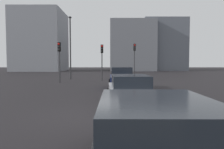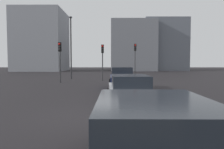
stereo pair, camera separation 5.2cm
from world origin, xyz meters
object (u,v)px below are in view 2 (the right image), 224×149
object	(u,v)px
car_black_left_third	(151,147)
traffic_light_near_right	(103,55)
traffic_light_far_left	(135,54)
street_lamp_kerbside	(71,43)
car_navy_left_lead	(122,78)
car_silver_left_second	(130,91)
traffic_light_near_left	(60,54)

from	to	relation	value
car_black_left_third	traffic_light_near_right	world-z (taller)	traffic_light_near_right
traffic_light_far_left	street_lamp_kerbside	distance (m)	8.37
car_navy_left_lead	car_silver_left_second	distance (m)	6.79
car_silver_left_second	traffic_light_near_left	bearing A→B (deg)	25.81
car_navy_left_lead	street_lamp_kerbside	world-z (taller)	street_lamp_kerbside
car_navy_left_lead	car_silver_left_second	world-z (taller)	car_navy_left_lead
car_black_left_third	car_silver_left_second	bearing A→B (deg)	-1.23
traffic_light_near_right	car_black_left_third	bearing A→B (deg)	0.21
traffic_light_near_left	traffic_light_near_right	xyz separation A→B (m)	(2.26, -4.08, -0.03)
car_navy_left_lead	traffic_light_far_left	bearing A→B (deg)	-11.83
car_black_left_third	traffic_light_near_right	size ratio (longest dim) A/B	1.22
traffic_light_near_left	traffic_light_far_left	distance (m)	10.68
traffic_light_near_right	car_navy_left_lead	bearing A→B (deg)	10.35
street_lamp_kerbside	traffic_light_near_right	bearing A→B (deg)	-118.13
car_navy_left_lead	car_silver_left_second	xyz separation A→B (m)	(-6.79, -0.07, -0.08)
traffic_light_near_left	traffic_light_near_right	world-z (taller)	traffic_light_near_left
traffic_light_near_right	traffic_light_far_left	xyz separation A→B (m)	(4.66, -4.04, 0.33)
car_black_left_third	traffic_light_far_left	world-z (taller)	traffic_light_far_left
traffic_light_near_right	street_lamp_kerbside	xyz separation A→B (m)	(2.04, 3.82, 1.52)
car_black_left_third	traffic_light_near_left	distance (m)	18.79
car_silver_left_second	traffic_light_near_right	distance (m)	13.80
car_navy_left_lead	street_lamp_kerbside	bearing A→B (deg)	32.01
traffic_light_near_right	street_lamp_kerbside	world-z (taller)	street_lamp_kerbside
traffic_light_far_left	street_lamp_kerbside	world-z (taller)	street_lamp_kerbside
car_silver_left_second	street_lamp_kerbside	xyz separation A→B (m)	(15.55, 5.69, 3.65)
car_navy_left_lead	traffic_light_far_left	distance (m)	11.84
traffic_light_near_left	street_lamp_kerbside	world-z (taller)	street_lamp_kerbside
car_navy_left_lead	traffic_light_near_right	distance (m)	7.25
traffic_light_near_right	traffic_light_far_left	bearing A→B (deg)	134.50
traffic_light_near_left	traffic_light_near_right	size ratio (longest dim) A/B	1.01
street_lamp_kerbside	car_silver_left_second	bearing A→B (deg)	-159.92
car_black_left_third	traffic_light_near_left	xyz separation A→B (m)	(17.75, 5.75, 2.14)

